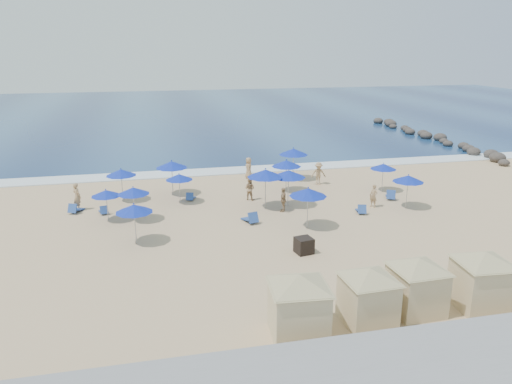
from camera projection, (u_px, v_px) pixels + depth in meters
ground at (293, 235)px, 28.60m from camera, size 160.00×160.00×0.00m
ocean at (193, 112)px, 80.00m from camera, size 160.00×80.00×0.06m
surf_line at (241, 170)px, 43.07m from camera, size 160.00×2.50×0.08m
seawall at (418, 367)px, 15.80m from camera, size 160.00×6.10×1.22m
rock_jetty at (431, 137)px, 56.90m from camera, size 2.56×26.66×0.96m
trash_bin at (304, 245)px, 25.96m from camera, size 0.97×0.97×0.84m
cabana_0 at (299, 297)px, 18.26m from camera, size 4.36×4.36×2.75m
cabana_1 at (369, 289)px, 19.18m from camera, size 4.04×4.04×2.54m
cabana_2 at (417, 278)px, 19.96m from camera, size 4.13×4.13×2.59m
cabana_3 at (483, 272)px, 20.31m from camera, size 4.30×4.30×2.71m
umbrella_0 at (106, 193)px, 30.34m from camera, size 1.81×1.81×2.06m
umbrella_1 at (133, 191)px, 30.27m from camera, size 1.96×1.96×2.24m
umbrella_2 at (121, 172)px, 34.17m from camera, size 2.07×2.07×2.36m
umbrella_3 at (134, 208)px, 26.80m from camera, size 2.03×2.03×2.31m
umbrella_4 at (172, 165)px, 35.60m from camera, size 2.26×2.26×2.57m
umbrella_5 at (179, 177)px, 33.81m from camera, size 1.86×1.86×2.12m
umbrella_6 at (308, 192)px, 29.07m from camera, size 2.22×2.22×2.53m
umbrella_7 at (286, 163)px, 36.35m from camera, size 2.17×2.17×2.47m
umbrella_8 at (288, 174)px, 33.00m from camera, size 2.28×2.28×2.59m
umbrella_9 at (293, 152)px, 39.61m from camera, size 2.32×2.32×2.64m
umbrella_10 at (383, 166)px, 36.53m from camera, size 1.91×1.91×2.17m
umbrella_11 at (408, 179)px, 32.71m from camera, size 2.04×2.04×2.33m
umbrella_12 at (266, 173)px, 32.59m from camera, size 2.41×2.41×2.74m
beach_chair_0 at (75, 209)px, 32.26m from camera, size 1.01×1.39×0.70m
beach_chair_1 at (104, 211)px, 32.05m from camera, size 0.71×1.18×0.61m
beach_chair_2 at (191, 197)px, 34.87m from camera, size 0.82×1.23×0.62m
beach_chair_3 at (251, 218)px, 30.45m from camera, size 0.92×1.50×0.77m
beach_chair_4 at (361, 210)px, 32.14m from camera, size 0.84×1.32×0.67m
beach_chair_5 at (391, 195)px, 35.10m from camera, size 1.12×1.49×0.75m
beachgoer_0 at (77, 197)px, 32.59m from camera, size 0.76×0.80×1.83m
beachgoer_1 at (250, 189)px, 34.79m from camera, size 0.98×0.95×1.59m
beachgoer_2 at (283, 200)px, 32.35m from camera, size 0.76×1.02×1.61m
beachgoer_3 at (318, 173)px, 38.60m from camera, size 1.24×0.86×1.75m
beachgoer_4 at (249, 168)px, 40.43m from camera, size 0.69×0.93×1.72m
beachgoer_5 at (374, 196)px, 33.24m from camera, size 0.60×0.68×1.55m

